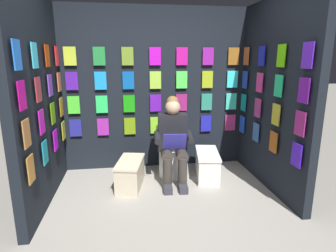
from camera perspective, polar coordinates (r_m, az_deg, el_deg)
name	(u,v)px	position (r m, az deg, el deg)	size (l,w,h in m)	color
ground_plane	(175,231)	(3.02, 1.49, -20.53)	(30.00, 30.00, 0.00)	#9E998E
display_wall_back	(155,90)	(4.38, -2.66, 7.34)	(2.88, 0.14, 2.44)	black
display_wall_left	(274,96)	(3.89, 20.57, 5.71)	(0.14, 1.82, 2.44)	black
display_wall_right	(38,101)	(3.55, -24.75, 4.65)	(0.14, 1.82, 2.44)	black
toilet	(172,153)	(4.18, 0.72, -5.55)	(0.42, 0.57, 0.77)	white
person_reading	(173,140)	(3.88, 1.06, -2.83)	(0.54, 0.70, 1.19)	black
comic_longbox_near	(207,165)	(4.17, 7.93, -7.74)	(0.43, 0.75, 0.38)	white
comic_longbox_far	(130,173)	(3.88, -7.64, -9.49)	(0.44, 0.70, 0.37)	beige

